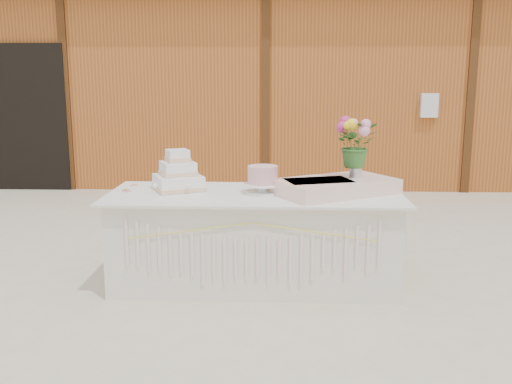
# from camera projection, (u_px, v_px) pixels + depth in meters

# --- Properties ---
(ground) EXTENTS (80.00, 80.00, 0.00)m
(ground) POSITION_uv_depth(u_px,v_px,m) (255.00, 283.00, 4.81)
(ground) COLOR beige
(ground) RESTS_ON ground
(barn) EXTENTS (12.60, 4.60, 3.30)m
(barn) POSITION_uv_depth(u_px,v_px,m) (268.00, 79.00, 10.35)
(barn) COLOR #AC5824
(barn) RESTS_ON ground
(cake_table) EXTENTS (2.40, 1.00, 0.77)m
(cake_table) POSITION_uv_depth(u_px,v_px,m) (255.00, 239.00, 4.73)
(cake_table) COLOR silver
(cake_table) RESTS_ON ground
(wedding_cake) EXTENTS (0.50, 0.50, 0.34)m
(wedding_cake) POSITION_uv_depth(u_px,v_px,m) (178.00, 176.00, 4.77)
(wedding_cake) COLOR white
(wedding_cake) RESTS_ON cake_table
(pink_cake_stand) EXTENTS (0.31, 0.31, 0.23)m
(pink_cake_stand) POSITION_uv_depth(u_px,v_px,m) (263.00, 178.00, 4.63)
(pink_cake_stand) COLOR white
(pink_cake_stand) RESTS_ON cake_table
(satin_runner) EXTENTS (1.09, 0.95, 0.12)m
(satin_runner) POSITION_uv_depth(u_px,v_px,m) (335.00, 186.00, 4.63)
(satin_runner) COLOR #FED6CC
(satin_runner) RESTS_ON cake_table
(flower_vase) EXTENTS (0.10, 0.10, 0.14)m
(flower_vase) POSITION_uv_depth(u_px,v_px,m) (355.00, 170.00, 4.67)
(flower_vase) COLOR silver
(flower_vase) RESTS_ON satin_runner
(bouquet) EXTENTS (0.37, 0.33, 0.37)m
(bouquet) POSITION_uv_depth(u_px,v_px,m) (356.00, 139.00, 4.62)
(bouquet) COLOR #346729
(bouquet) RESTS_ON flower_vase
(loose_flowers) EXTENTS (0.17, 0.35, 0.02)m
(loose_flowers) POSITION_uv_depth(u_px,v_px,m) (132.00, 188.00, 4.85)
(loose_flowers) COLOR pink
(loose_flowers) RESTS_ON cake_table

